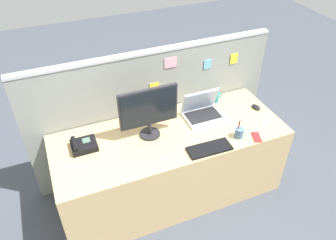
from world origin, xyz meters
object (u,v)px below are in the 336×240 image
(pen_cup, at_px, (239,133))
(coffee_mug, at_px, (215,97))
(keyboard_main, at_px, (209,148))
(cell_phone_white_slab, at_px, (265,119))
(desktop_monitor, at_px, (149,110))
(desk_phone, at_px, (83,145))
(computer_mouse_right_hand, at_px, (256,107))
(laptop, at_px, (202,110))
(cell_phone_red_case, at_px, (257,137))

(pen_cup, xyz_separation_m, coffee_mug, (0.07, 0.56, 0.00))
(keyboard_main, distance_m, cell_phone_white_slab, 0.68)
(desktop_monitor, bearing_deg, desk_phone, 176.08)
(cell_phone_white_slab, bearing_deg, pen_cup, -133.69)
(computer_mouse_right_hand, relative_size, cell_phone_white_slab, 0.71)
(laptop, bearing_deg, coffee_mug, 35.58)
(keyboard_main, bearing_deg, laptop, 73.04)
(keyboard_main, bearing_deg, cell_phone_white_slab, 15.81)
(desktop_monitor, bearing_deg, pen_cup, -25.09)
(desk_phone, bearing_deg, cell_phone_white_slab, -8.85)
(desktop_monitor, bearing_deg, keyboard_main, -43.95)
(pen_cup, bearing_deg, cell_phone_red_case, -26.37)
(pen_cup, bearing_deg, keyboard_main, -171.30)
(keyboard_main, distance_m, pen_cup, 0.32)
(coffee_mug, bearing_deg, keyboard_main, -122.24)
(computer_mouse_right_hand, relative_size, cell_phone_red_case, 0.77)
(desktop_monitor, height_order, pen_cup, desktop_monitor)
(keyboard_main, xyz_separation_m, cell_phone_red_case, (0.45, -0.02, -0.01))
(desktop_monitor, distance_m, pen_cup, 0.80)
(desktop_monitor, distance_m, keyboard_main, 0.59)
(laptop, distance_m, desk_phone, 1.11)
(desk_phone, height_order, cell_phone_white_slab, desk_phone)
(desk_phone, relative_size, cell_phone_white_slab, 1.47)
(desktop_monitor, xyz_separation_m, computer_mouse_right_hand, (1.08, -0.03, -0.24))
(pen_cup, distance_m, cell_phone_white_slab, 0.37)
(desktop_monitor, bearing_deg, laptop, 7.43)
(laptop, xyz_separation_m, pen_cup, (0.16, -0.40, -0.02))
(cell_phone_red_case, xyz_separation_m, cell_phone_white_slab, (0.22, 0.18, 0.00))
(laptop, height_order, cell_phone_white_slab, laptop)
(desk_phone, height_order, computer_mouse_right_hand, desk_phone)
(pen_cup, bearing_deg, laptop, 111.42)
(desk_phone, bearing_deg, desktop_monitor, -3.92)
(cell_phone_red_case, xyz_separation_m, coffee_mug, (-0.06, 0.63, 0.05))
(desk_phone, height_order, pen_cup, pen_cup)
(keyboard_main, relative_size, cell_phone_red_case, 2.84)
(cell_phone_white_slab, bearing_deg, keyboard_main, -137.91)
(cell_phone_red_case, relative_size, cell_phone_white_slab, 0.92)
(keyboard_main, xyz_separation_m, cell_phone_white_slab, (0.66, 0.16, -0.01))
(computer_mouse_right_hand, relative_size, pen_cup, 0.55)
(keyboard_main, distance_m, cell_phone_red_case, 0.45)
(laptop, bearing_deg, cell_phone_red_case, -57.82)
(desk_phone, relative_size, pen_cup, 1.14)
(desk_phone, xyz_separation_m, coffee_mug, (1.34, 0.20, 0.02))
(desk_phone, distance_m, computer_mouse_right_hand, 1.65)
(keyboard_main, distance_m, computer_mouse_right_hand, 0.77)
(computer_mouse_right_hand, bearing_deg, desk_phone, 167.63)
(coffee_mug, bearing_deg, desktop_monitor, -163.03)
(desktop_monitor, xyz_separation_m, pen_cup, (0.70, -0.33, -0.21))
(desk_phone, bearing_deg, laptop, 1.65)
(computer_mouse_right_hand, distance_m, cell_phone_white_slab, 0.19)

